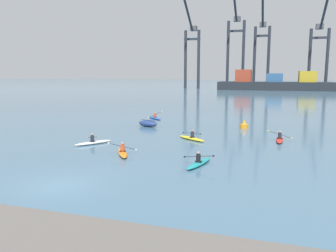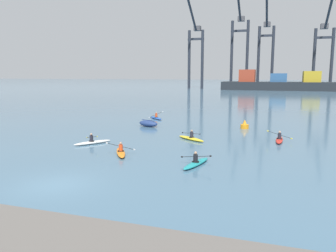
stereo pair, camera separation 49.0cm
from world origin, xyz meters
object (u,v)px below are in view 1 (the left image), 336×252
object	(u,v)px
gantry_crane_west_mid	(236,44)
kayak_blue	(155,118)
kayak_teal	(199,163)
gantry_crane_east_mid	(262,46)
kayak_yellow	(192,138)
gantry_crane_west	(192,48)
kayak_red	(280,139)
capsized_dinghy	(148,124)
kayak_orange	(123,152)
kayak_white	(93,142)
channel_buoy	(244,125)
gantry_crane_east	(319,47)
container_barge	(274,83)

from	to	relation	value
gantry_crane_west_mid	kayak_blue	xyz separation A→B (m)	(0.86, -107.25, -18.93)
gantry_crane_west_mid	kayak_teal	world-z (taller)	gantry_crane_west_mid
gantry_crane_east_mid	kayak_yellow	world-z (taller)	gantry_crane_east_mid
gantry_crane_west	kayak_yellow	world-z (taller)	gantry_crane_west
kayak_red	gantry_crane_west	bearing A→B (deg)	107.21
kayak_yellow	capsized_dinghy	bearing A→B (deg)	136.68
gantry_crane_west	kayak_blue	bearing A→B (deg)	-79.48
kayak_yellow	kayak_orange	bearing A→B (deg)	-117.50
gantry_crane_west	kayak_blue	size ratio (longest dim) A/B	12.78
gantry_crane_west	kayak_orange	distance (m)	123.00
gantry_crane_east_mid	kayak_orange	distance (m)	129.80
gantry_crane_east_mid	kayak_yellow	xyz separation A→B (m)	(-1.90, -121.40, -17.92)
capsized_dinghy	kayak_orange	distance (m)	13.65
gantry_crane_west	kayak_yellow	xyz separation A→B (m)	(26.62, -112.58, -17.15)
kayak_white	kayak_yellow	xyz separation A→B (m)	(7.65, 4.39, -0.00)
kayak_orange	gantry_crane_west_mid	bearing A→B (deg)	92.38
channel_buoy	kayak_yellow	xyz separation A→B (m)	(-4.05, -8.21, -0.19)
gantry_crane_east	kayak_red	bearing A→B (deg)	-98.04
container_barge	kayak_yellow	world-z (taller)	container_barge
gantry_crane_east_mid	kayak_white	bearing A→B (deg)	-94.34
gantry_crane_east	kayak_red	size ratio (longest dim) A/B	9.74
capsized_dinghy	kayak_blue	distance (m)	6.68
gantry_crane_east	kayak_blue	bearing A→B (deg)	-107.09
gantry_crane_west_mid	gantry_crane_east_mid	distance (m)	10.99
gantry_crane_west_mid	gantry_crane_east_mid	size ratio (longest dim) A/B	1.02
gantry_crane_east	channel_buoy	distance (m)	111.93
gantry_crane_east	kayak_white	bearing A→B (deg)	-104.59
kayak_red	kayak_blue	bearing A→B (deg)	145.14
kayak_white	kayak_blue	size ratio (longest dim) A/B	1.11
gantry_crane_west	capsized_dinghy	world-z (taller)	gantry_crane_west
capsized_dinghy	channel_buoy	bearing A→B (deg)	10.26
kayak_red	capsized_dinghy	bearing A→B (deg)	162.66
channel_buoy	kayak_blue	xyz separation A→B (m)	(-12.15, 4.58, -0.19)
capsized_dinghy	kayak_orange	world-z (taller)	kayak_orange
capsized_dinghy	kayak_red	bearing A→B (deg)	-17.34
container_barge	kayak_orange	world-z (taller)	container_barge
container_barge	kayak_teal	distance (m)	115.76
kayak_white	kayak_orange	world-z (taller)	kayak_orange
channel_buoy	kayak_blue	world-z (taller)	kayak_blue
gantry_crane_west_mid	kayak_yellow	bearing A→B (deg)	-85.73
capsized_dinghy	gantry_crane_west_mid	bearing A→B (deg)	91.16
container_barge	kayak_orange	xyz separation A→B (m)	(-11.08, -114.33, -2.40)
gantry_crane_west	kayak_teal	xyz separation A→B (m)	(29.06, -120.92, -17.15)
container_barge	kayak_blue	world-z (taller)	container_barge
gantry_crane_west	kayak_red	bearing A→B (deg)	-72.79
container_barge	gantry_crane_east_mid	xyz separation A→B (m)	(-5.52, 14.11, 15.52)
gantry_crane_west_mid	channel_buoy	distance (m)	114.14
gantry_crane_west_mid	capsized_dinghy	size ratio (longest dim) A/B	13.48
kayak_yellow	kayak_teal	size ratio (longest dim) A/B	0.90
container_barge	capsized_dinghy	distance (m)	102.01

